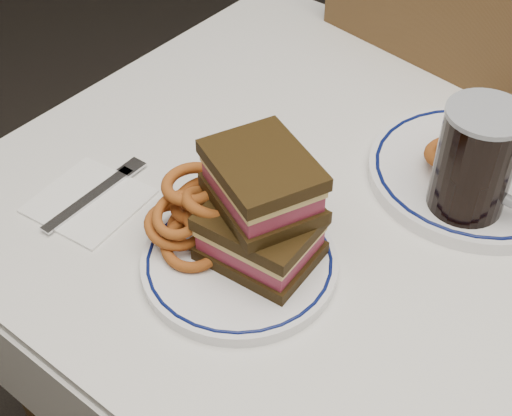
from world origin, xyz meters
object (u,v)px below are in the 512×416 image
Objects in this scene: main_plate at (240,262)px; beer_mug at (477,166)px; far_plate at (475,173)px; chair_far at (438,148)px; reuben_sandwich at (261,209)px.

beer_mug is at bearing 56.13° from main_plate.
far_plate is (0.15, 0.33, 0.00)m from main_plate.
main_plate is (0.04, -0.67, 0.26)m from chair_far.
chair_far is at bearing 118.78° from far_plate.
far_plate is at bearing 65.71° from main_plate.
beer_mug is (0.16, 0.23, 0.00)m from reuben_sandwich.
reuben_sandwich is (0.01, 0.03, 0.07)m from main_plate.
reuben_sandwich reaches higher than main_plate.
reuben_sandwich is (0.05, -0.64, 0.33)m from chair_far.
main_plate is 0.32m from beer_mug.
reuben_sandwich is at bearing -114.55° from far_plate.
chair_far reaches higher than far_plate.
chair_far is 0.72m from main_plate.
chair_far is 5.61× the size of beer_mug.
main_plate is at bearing -114.29° from far_plate.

